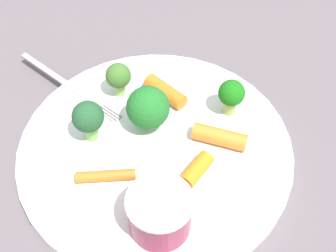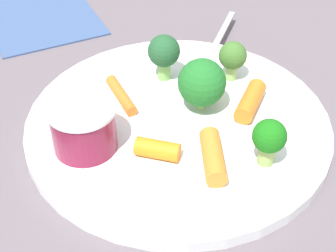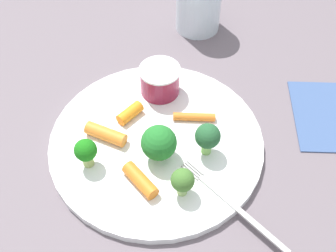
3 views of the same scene
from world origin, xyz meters
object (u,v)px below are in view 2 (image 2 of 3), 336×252
object	(u,v)px
carrot_stick_0	(157,149)
broccoli_floret_0	(164,53)
fork	(215,47)
carrot_stick_2	(250,101)
sauce_cup	(83,126)
plate	(178,123)
broccoli_floret_2	(202,83)
carrot_stick_3	(211,157)
broccoli_floret_3	(269,139)
napkin	(37,9)
carrot_stick_1	(121,95)
broccoli_floret_1	(233,57)

from	to	relation	value
carrot_stick_0	broccoli_floret_0	bearing A→B (deg)	-27.44
fork	carrot_stick_2	bearing A→B (deg)	168.31
carrot_stick_2	sauce_cup	bearing A→B (deg)	84.03
plate	sauce_cup	xyz separation A→B (m)	(0.00, 0.09, 0.03)
carrot_stick_0	plate	bearing A→B (deg)	-44.79
sauce_cup	broccoli_floret_2	size ratio (longest dim) A/B	1.12
broccoli_floret_0	carrot_stick_3	xyz separation A→B (m)	(-0.13, 0.02, -0.02)
broccoli_floret_3	carrot_stick_2	bearing A→B (deg)	-21.65
plate	napkin	xyz separation A→B (m)	(0.29, 0.06, -0.00)
carrot_stick_3	napkin	bearing A→B (deg)	9.65
carrot_stick_1	carrot_stick_3	bearing A→B (deg)	-163.10
broccoli_floret_0	broccoli_floret_2	xyz separation A→B (m)	(-0.06, -0.01, -0.00)
broccoli_floret_1	carrot_stick_1	bearing A→B (deg)	83.28
broccoli_floret_3	carrot_stick_2	size ratio (longest dim) A/B	0.83
plate	fork	xyz separation A→B (m)	(0.09, -0.09, 0.01)
broccoli_floret_2	plate	bearing A→B (deg)	101.45
carrot_stick_1	napkin	size ratio (longest dim) A/B	0.29
carrot_stick_3	sauce_cup	bearing A→B (deg)	52.18
broccoli_floret_1	fork	size ratio (longest dim) A/B	0.34
broccoli_floret_1	broccoli_floret_3	distance (m)	0.12
broccoli_floret_2	carrot_stick_0	size ratio (longest dim) A/B	1.37
broccoli_floret_0	carrot_stick_2	world-z (taller)	broccoli_floret_0
broccoli_floret_2	napkin	size ratio (longest dim) A/B	0.26
broccoli_floret_2	sauce_cup	bearing A→B (deg)	91.96
broccoli_floret_2	carrot_stick_1	xyz separation A→B (m)	(0.04, 0.06, -0.02)
plate	carrot_stick_0	xyz separation A→B (m)	(-0.04, 0.04, 0.01)
carrot_stick_2	plate	bearing A→B (deg)	77.61
broccoli_floret_3	carrot_stick_0	size ratio (longest dim) A/B	1.15
broccoli_floret_1	broccoli_floret_2	world-z (taller)	broccoli_floret_2
fork	napkin	distance (m)	0.25
sauce_cup	fork	world-z (taller)	sauce_cup
carrot_stick_0	napkin	size ratio (longest dim) A/B	0.19
plate	broccoli_floret_0	xyz separation A→B (m)	(0.07, -0.02, 0.04)
broccoli_floret_0	broccoli_floret_2	size ratio (longest dim) A/B	0.94
plate	broccoli_floret_2	distance (m)	0.04
sauce_cup	broccoli_floret_2	distance (m)	0.12
fork	carrot_stick_3	bearing A→B (deg)	149.77
sauce_cup	broccoli_floret_3	bearing A→B (deg)	-122.84
carrot_stick_3	fork	distance (m)	0.18
broccoli_floret_1	broccoli_floret_3	xyz separation A→B (m)	(-0.12, 0.04, 0.00)
plate	carrot_stick_3	bearing A→B (deg)	178.08
broccoli_floret_1	fork	world-z (taller)	broccoli_floret_1
broccoli_floret_0	broccoli_floret_3	size ratio (longest dim) A/B	1.12
broccoli_floret_0	carrot_stick_1	world-z (taller)	broccoli_floret_0
broccoli_floret_0	napkin	bearing A→B (deg)	19.30
broccoli_floret_0	carrot_stick_1	size ratio (longest dim) A/B	0.85
plate	broccoli_floret_0	world-z (taller)	broccoli_floret_0
napkin	broccoli_floret_3	bearing A→B (deg)	-164.37
sauce_cup	fork	bearing A→B (deg)	-62.84
broccoli_floret_0	carrot_stick_2	bearing A→B (deg)	-146.77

